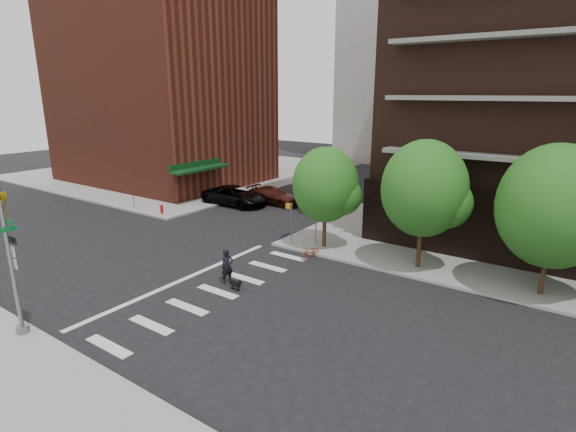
{
  "coord_description": "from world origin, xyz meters",
  "views": [
    {
      "loc": [
        17.45,
        -14.55,
        9.45
      ],
      "look_at": [
        3.0,
        6.0,
        2.5
      ],
      "focal_mm": 28.0,
      "sensor_mm": 36.0,
      "label": 1
    }
  ],
  "objects_px": {
    "fire_hydrant": "(162,209)",
    "parked_car_black": "(235,196)",
    "parked_car_maroon": "(274,196)",
    "scooter": "(310,252)",
    "parked_car_silver": "(317,182)",
    "traffic_signal": "(13,273)",
    "dog_walker": "(227,267)"
  },
  "relations": [
    {
      "from": "fire_hydrant",
      "to": "parked_car_black",
      "type": "distance_m",
      "value": 6.41
    },
    {
      "from": "parked_car_black",
      "to": "parked_car_maroon",
      "type": "distance_m",
      "value": 3.38
    },
    {
      "from": "traffic_signal",
      "to": "fire_hydrant",
      "type": "relative_size",
      "value": 8.2
    },
    {
      "from": "parked_car_maroon",
      "to": "parked_car_silver",
      "type": "relative_size",
      "value": 1.04
    },
    {
      "from": "parked_car_maroon",
      "to": "parked_car_black",
      "type": "bearing_deg",
      "value": 133.73
    },
    {
      "from": "fire_hydrant",
      "to": "parked_car_silver",
      "type": "height_order",
      "value": "parked_car_silver"
    },
    {
      "from": "parked_car_silver",
      "to": "scooter",
      "type": "distance_m",
      "value": 19.3
    },
    {
      "from": "dog_walker",
      "to": "parked_car_black",
      "type": "bearing_deg",
      "value": 61.07
    },
    {
      "from": "parked_car_silver",
      "to": "dog_walker",
      "type": "height_order",
      "value": "dog_walker"
    },
    {
      "from": "traffic_signal",
      "to": "parked_car_black",
      "type": "height_order",
      "value": "traffic_signal"
    },
    {
      "from": "parked_car_maroon",
      "to": "parked_car_silver",
      "type": "xyz_separation_m",
      "value": [
        0.0,
        7.18,
        0.07
      ]
    },
    {
      "from": "parked_car_black",
      "to": "fire_hydrant",
      "type": "bearing_deg",
      "value": 154.57
    },
    {
      "from": "traffic_signal",
      "to": "parked_car_black",
      "type": "distance_m",
      "value": 22.56
    },
    {
      "from": "fire_hydrant",
      "to": "parked_car_silver",
      "type": "relative_size",
      "value": 0.15
    },
    {
      "from": "traffic_signal",
      "to": "parked_car_silver",
      "type": "height_order",
      "value": "traffic_signal"
    },
    {
      "from": "parked_car_black",
      "to": "dog_walker",
      "type": "bearing_deg",
      "value": -142.09
    },
    {
      "from": "traffic_signal",
      "to": "parked_car_maroon",
      "type": "xyz_separation_m",
      "value": [
        -5.03,
        23.46,
        -1.98
      ]
    },
    {
      "from": "fire_hydrant",
      "to": "parked_car_silver",
      "type": "xyz_separation_m",
      "value": [
        5.0,
        15.35,
        0.24
      ]
    },
    {
      "from": "scooter",
      "to": "fire_hydrant",
      "type": "bearing_deg",
      "value": -178.17
    },
    {
      "from": "traffic_signal",
      "to": "dog_walker",
      "type": "height_order",
      "value": "traffic_signal"
    },
    {
      "from": "parked_car_silver",
      "to": "fire_hydrant",
      "type": "bearing_deg",
      "value": 165.11
    },
    {
      "from": "parked_car_silver",
      "to": "dog_walker",
      "type": "relative_size",
      "value": 2.65
    },
    {
      "from": "scooter",
      "to": "dog_walker",
      "type": "distance_m",
      "value": 5.68
    },
    {
      "from": "parked_car_black",
      "to": "dog_walker",
      "type": "distance_m",
      "value": 16.55
    },
    {
      "from": "parked_car_silver",
      "to": "scooter",
      "type": "xyz_separation_m",
      "value": [
        9.75,
        -16.65,
        -0.39
      ]
    },
    {
      "from": "traffic_signal",
      "to": "scooter",
      "type": "height_order",
      "value": "traffic_signal"
    },
    {
      "from": "parked_car_silver",
      "to": "scooter",
      "type": "bearing_deg",
      "value": -146.49
    },
    {
      "from": "parked_car_maroon",
      "to": "dog_walker",
      "type": "xyz_separation_m",
      "value": [
        8.2,
        -14.91,
        0.18
      ]
    },
    {
      "from": "parked_car_maroon",
      "to": "scooter",
      "type": "xyz_separation_m",
      "value": [
        9.75,
        -9.47,
        -0.32
      ]
    },
    {
      "from": "parked_car_silver",
      "to": "traffic_signal",
      "type": "bearing_deg",
      "value": -167.52
    },
    {
      "from": "parked_car_black",
      "to": "scooter",
      "type": "distance_m",
      "value": 14.2
    },
    {
      "from": "scooter",
      "to": "parked_car_silver",
      "type": "bearing_deg",
      "value": 127.23
    }
  ]
}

